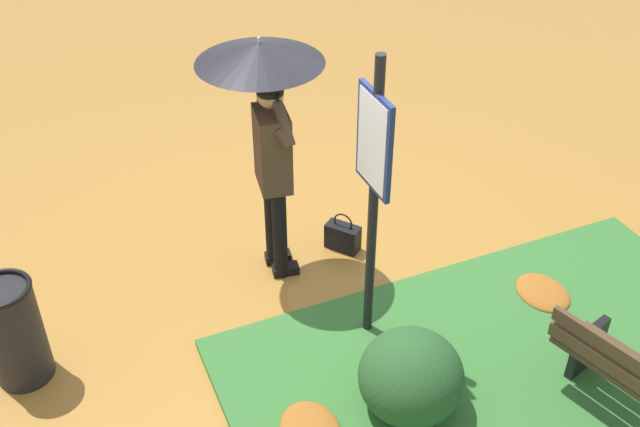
{
  "coord_description": "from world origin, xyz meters",
  "views": [
    {
      "loc": [
        -4.6,
        1.82,
        4.17
      ],
      "look_at": [
        -0.37,
        -0.01,
        0.85
      ],
      "focal_mm": 42.55,
      "sensor_mm": 36.0,
      "label": 1
    }
  ],
  "objects": [
    {
      "name": "shrub_cluster",
      "position": [
        -1.61,
        -0.14,
        0.3
      ],
      "size": [
        0.78,
        0.71,
        0.64
      ],
      "color": "#285628",
      "rests_on": "ground_plane"
    },
    {
      "name": "person_with_umbrella",
      "position": [
        0.2,
        0.18,
        1.55
      ],
      "size": [
        0.96,
        0.96,
        2.04
      ],
      "color": "black",
      "rests_on": "ground_plane"
    },
    {
      "name": "leaf_pile_by_bench",
      "position": [
        -1.09,
        -1.67,
        0.05
      ],
      "size": [
        0.5,
        0.4,
        0.11
      ],
      "color": "#A86023",
      "rests_on": "ground_plane"
    },
    {
      "name": "handbag",
      "position": [
        0.15,
        -0.45,
        0.13
      ],
      "size": [
        0.32,
        0.29,
        0.37
      ],
      "color": "black",
      "rests_on": "ground_plane"
    },
    {
      "name": "info_sign_post",
      "position": [
        -0.87,
        -0.18,
        1.44
      ],
      "size": [
        0.44,
        0.07,
        2.3
      ],
      "color": "black",
      "rests_on": "ground_plane"
    },
    {
      "name": "trash_bin",
      "position": [
        -0.27,
        2.27,
        0.42
      ],
      "size": [
        0.42,
        0.42,
        0.83
      ],
      "color": "black",
      "rests_on": "ground_plane"
    },
    {
      "name": "ground_plane",
      "position": [
        0.0,
        0.0,
        0.0
      ],
      "size": [
        18.0,
        18.0,
        0.0
      ],
      "primitive_type": "plane",
      "color": "#B27A33"
    }
  ]
}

